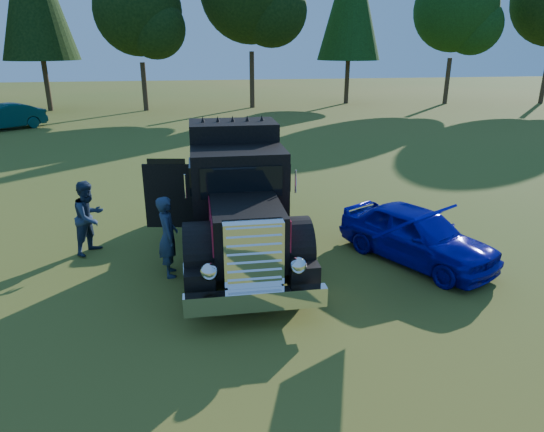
{
  "coord_description": "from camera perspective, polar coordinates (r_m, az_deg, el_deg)",
  "views": [
    {
      "loc": [
        -0.5,
        -8.07,
        4.77
      ],
      "look_at": [
        1.01,
        1.45,
        1.31
      ],
      "focal_mm": 32.0,
      "sensor_mm": 36.0,
      "label": 1
    }
  ],
  "objects": [
    {
      "name": "diamond_t_truck",
      "position": [
        11.28,
        -4.09,
        1.69
      ],
      "size": [
        3.37,
        7.16,
        3.0
      ],
      "color": "black",
      "rests_on": "ground"
    },
    {
      "name": "spectator_near",
      "position": [
        10.51,
        -12.13,
        -2.37
      ],
      "size": [
        0.5,
        0.69,
        1.78
      ],
      "primitive_type": "imported",
      "rotation": [
        0.0,
        0.0,
        1.69
      ],
      "color": "#1C2C41",
      "rests_on": "ground"
    },
    {
      "name": "distant_teal_car",
      "position": [
        32.37,
        -28.99,
        10.15
      ],
      "size": [
        4.37,
        3.9,
        1.44
      ],
      "primitive_type": "imported",
      "rotation": [
        0.0,
        0.0,
        -0.9
      ],
      "color": "#0A3741",
      "rests_on": "ground"
    },
    {
      "name": "hotrod_coupe",
      "position": [
        11.51,
        16.65,
        -2.1
      ],
      "size": [
        3.19,
        4.21,
        1.89
      ],
      "color": "#07079D",
      "rests_on": "ground"
    },
    {
      "name": "ground",
      "position": [
        9.38,
        -4.82,
        -10.87
      ],
      "size": [
        120.0,
        120.0,
        0.0
      ],
      "primitive_type": "plane",
      "color": "#37591A",
      "rests_on": "ground"
    },
    {
      "name": "spectator_far",
      "position": [
        12.2,
        -20.68,
        -0.13
      ],
      "size": [
        1.02,
        1.08,
        1.77
      ],
      "primitive_type": "imported",
      "rotation": [
        0.0,
        0.0,
        1.03
      ],
      "color": "navy",
      "rests_on": "ground"
    }
  ]
}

